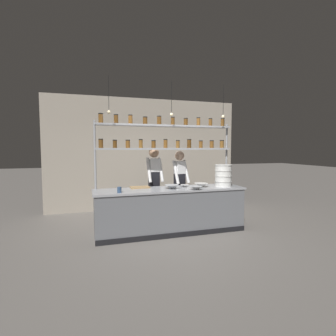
{
  "coord_description": "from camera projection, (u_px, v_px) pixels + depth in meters",
  "views": [
    {
      "loc": [
        -1.63,
        -5.1,
        1.75
      ],
      "look_at": [
        0.01,
        0.2,
        1.33
      ],
      "focal_mm": 28.0,
      "sensor_mm": 36.0,
      "label": 1
    }
  ],
  "objects": [
    {
      "name": "prep_counter",
      "position": [
        170.0,
        210.0,
        5.43
      ],
      "size": [
        3.12,
        0.76,
        0.92
      ],
      "color": "slate",
      "rests_on": "ground_plane"
    },
    {
      "name": "chef_left",
      "position": [
        154.0,
        180.0,
        5.94
      ],
      "size": [
        0.39,
        0.32,
        1.76
      ],
      "rotation": [
        0.0,
        0.0,
        0.12
      ],
      "color": "black",
      "rests_on": "ground_plane"
    },
    {
      "name": "pendant_light_row",
      "position": [
        170.0,
        113.0,
        5.28
      ],
      "size": [
        2.48,
        0.07,
        0.71
      ],
      "color": "black"
    },
    {
      "name": "prep_bowl_center_front",
      "position": [
        201.0,
        185.0,
        5.59
      ],
      "size": [
        0.3,
        0.3,
        0.08
      ],
      "color": "silver",
      "rests_on": "prep_counter"
    },
    {
      "name": "prep_bowl_center_back",
      "position": [
        196.0,
        188.0,
        5.23
      ],
      "size": [
        0.25,
        0.25,
        0.07
      ],
      "color": "#B2B7BC",
      "rests_on": "prep_counter"
    },
    {
      "name": "back_wall",
      "position": [
        146.0,
        154.0,
        7.58
      ],
      "size": [
        5.52,
        0.12,
        3.15
      ],
      "primitive_type": "cube",
      "color": "#9E9384",
      "rests_on": "ground_plane"
    },
    {
      "name": "container_stack",
      "position": [
        223.0,
        175.0,
        5.68
      ],
      "size": [
        0.37,
        0.37,
        0.47
      ],
      "color": "white",
      "rests_on": "prep_counter"
    },
    {
      "name": "chef_center",
      "position": [
        180.0,
        182.0,
        6.04
      ],
      "size": [
        0.41,
        0.34,
        1.68
      ],
      "rotation": [
        0.0,
        0.0,
        0.27
      ],
      "color": "black",
      "rests_on": "ground_plane"
    },
    {
      "name": "prep_bowl_near_left",
      "position": [
        184.0,
        186.0,
        5.61
      ],
      "size": [
        0.18,
        0.18,
        0.05
      ],
      "color": "white",
      "rests_on": "prep_counter"
    },
    {
      "name": "serving_cup_front",
      "position": [
        119.0,
        190.0,
        4.87
      ],
      "size": [
        0.08,
        0.08,
        0.11
      ],
      "color": "#334C70",
      "rests_on": "prep_counter"
    },
    {
      "name": "ground_plane",
      "position": [
        170.0,
        232.0,
        5.47
      ],
      "size": [
        40.0,
        40.0,
        0.0
      ],
      "primitive_type": "plane",
      "color": "slate"
    },
    {
      "name": "spice_shelf_unit",
      "position": [
        166.0,
        140.0,
        5.64
      ],
      "size": [
        3.0,
        0.28,
        2.44
      ],
      "color": "#999BA0",
      "rests_on": "ground_plane"
    },
    {
      "name": "prep_bowl_near_right",
      "position": [
        172.0,
        187.0,
        5.34
      ],
      "size": [
        0.29,
        0.29,
        0.08
      ],
      "color": "#B2B7BC",
      "rests_on": "prep_counter"
    },
    {
      "name": "cutting_board",
      "position": [
        140.0,
        187.0,
        5.47
      ],
      "size": [
        0.4,
        0.26,
        0.02
      ],
      "color": "#A88456",
      "rests_on": "prep_counter"
    }
  ]
}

